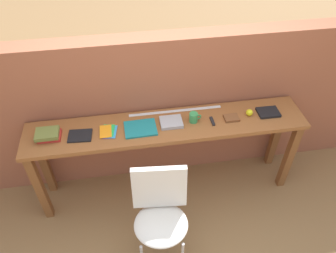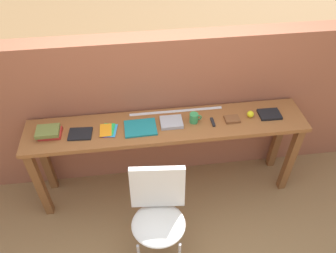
% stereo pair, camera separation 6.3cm
% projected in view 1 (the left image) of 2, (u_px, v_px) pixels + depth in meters
% --- Properties ---
extents(ground_plane, '(40.00, 40.00, 0.00)m').
position_uv_depth(ground_plane, '(172.00, 210.00, 3.27)').
color(ground_plane, olive).
extents(brick_wall_back, '(6.00, 0.20, 1.56)m').
position_uv_depth(brick_wall_back, '(162.00, 109.00, 3.21)').
color(brick_wall_back, '#935138').
rests_on(brick_wall_back, ground).
extents(sideboard, '(2.50, 0.44, 0.88)m').
position_uv_depth(sideboard, '(167.00, 136.00, 2.99)').
color(sideboard, brown).
rests_on(sideboard, ground).
extents(chair_white_moulded, '(0.48, 0.49, 0.89)m').
position_uv_depth(chair_white_moulded, '(160.00, 212.00, 2.64)').
color(chair_white_moulded, silver).
rests_on(chair_white_moulded, ground).
extents(book_stack_leftmost, '(0.20, 0.15, 0.07)m').
position_uv_depth(book_stack_leftmost, '(48.00, 135.00, 2.74)').
color(book_stack_leftmost, red).
rests_on(book_stack_leftmost, sideboard).
extents(magazine_cycling, '(0.21, 0.17, 0.01)m').
position_uv_depth(magazine_cycling, '(80.00, 136.00, 2.78)').
color(magazine_cycling, black).
rests_on(magazine_cycling, sideboard).
extents(pamphlet_pile_colourful, '(0.16, 0.19, 0.01)m').
position_uv_depth(pamphlet_pile_colourful, '(108.00, 132.00, 2.81)').
color(pamphlet_pile_colourful, '#E5334C').
rests_on(pamphlet_pile_colourful, sideboard).
extents(book_open_centre, '(0.28, 0.22, 0.02)m').
position_uv_depth(book_open_centre, '(140.00, 128.00, 2.84)').
color(book_open_centre, '#19757A').
rests_on(book_open_centre, sideboard).
extents(book_grey_hardcover, '(0.20, 0.16, 0.03)m').
position_uv_depth(book_grey_hardcover, '(171.00, 122.00, 2.89)').
color(book_grey_hardcover, '#9E9EA3').
rests_on(book_grey_hardcover, sideboard).
extents(mug, '(0.11, 0.08, 0.09)m').
position_uv_depth(mug, '(194.00, 117.00, 2.89)').
color(mug, '#338C4C').
rests_on(mug, sideboard).
extents(multitool_folded, '(0.02, 0.11, 0.02)m').
position_uv_depth(multitool_folded, '(212.00, 121.00, 2.91)').
color(multitool_folded, black).
rests_on(multitool_folded, sideboard).
extents(leather_journal_brown, '(0.13, 0.10, 0.02)m').
position_uv_depth(leather_journal_brown, '(231.00, 118.00, 2.94)').
color(leather_journal_brown, brown).
rests_on(leather_journal_brown, sideboard).
extents(sports_ball_small, '(0.06, 0.06, 0.06)m').
position_uv_depth(sports_ball_small, '(249.00, 113.00, 2.97)').
color(sports_ball_small, yellow).
rests_on(sports_ball_small, sideboard).
extents(book_repair_rightmost, '(0.20, 0.15, 0.02)m').
position_uv_depth(book_repair_rightmost, '(268.00, 112.00, 3.00)').
color(book_repair_rightmost, black).
rests_on(book_repair_rightmost, sideboard).
extents(ruler_metal_back_edge, '(0.86, 0.03, 0.00)m').
position_uv_depth(ruler_metal_back_edge, '(175.00, 111.00, 3.03)').
color(ruler_metal_back_edge, silver).
rests_on(ruler_metal_back_edge, sideboard).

